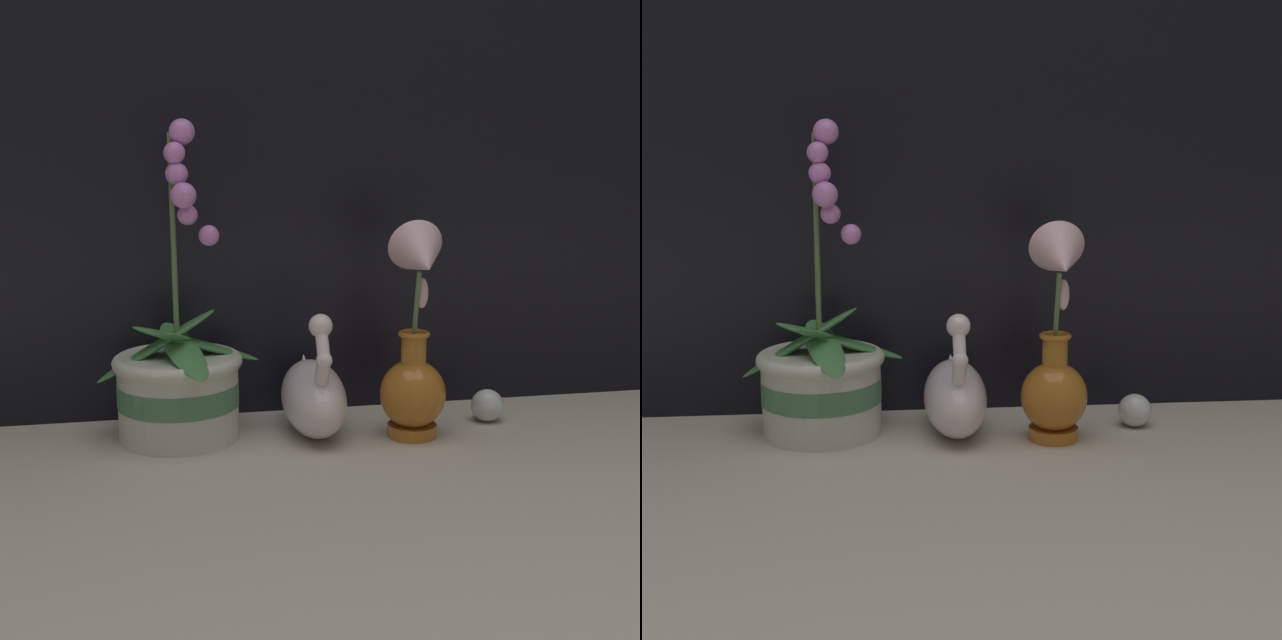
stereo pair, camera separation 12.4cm
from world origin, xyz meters
TOP-DOWN VIEW (x-y plane):
  - ground_plane at (0.00, 0.00)m, footprint 2.80×2.80m
  - window_backdrop at (0.00, 0.25)m, footprint 2.80×0.03m
  - orchid_potted_plant at (-0.22, 0.13)m, footprint 0.25×0.25m
  - swan_figurine at (-0.02, 0.11)m, footprint 0.09×0.21m
  - blue_vase at (0.12, 0.06)m, footprint 0.10×0.13m
  - glass_sphere at (0.26, 0.12)m, footprint 0.05×0.05m

SIDE VIEW (x-z plane):
  - ground_plane at x=0.00m, z-range 0.00..0.00m
  - glass_sphere at x=0.26m, z-range 0.00..0.05m
  - swan_figurine at x=-0.02m, z-range -0.04..0.16m
  - orchid_potted_plant at x=-0.22m, z-range -0.14..0.31m
  - blue_vase at x=0.12m, z-range -0.03..0.29m
  - window_backdrop at x=0.00m, z-range 0.00..1.20m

